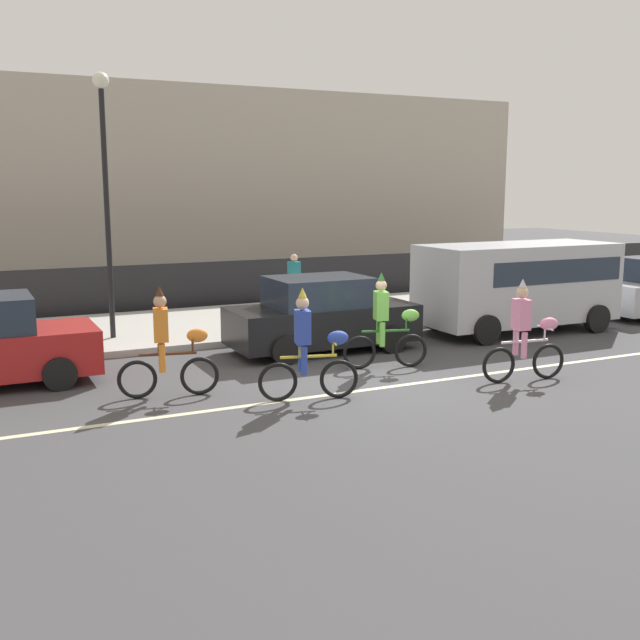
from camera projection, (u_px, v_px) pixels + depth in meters
name	position (u px, v px, depth m)	size (l,w,h in m)	color
ground_plane	(360.00, 383.00, 13.78)	(80.00, 80.00, 0.00)	#424244
road_centre_line	(374.00, 389.00, 13.34)	(36.00, 0.14, 0.01)	beige
sidewalk_curb	(240.00, 322.00, 19.53)	(60.00, 5.00, 0.15)	#ADAAA3
fence_line	(206.00, 286.00, 21.99)	(40.00, 0.08, 1.40)	black
building_backdrop	(157.00, 188.00, 29.43)	(28.00, 8.00, 7.07)	#B2A899
parade_cyclist_orange	(169.00, 349.00, 12.72)	(1.69, 0.56, 1.92)	black
parade_cyclist_cobalt	(309.00, 351.00, 12.53)	(1.68, 0.60, 1.92)	black
parade_cyclist_lime	(386.00, 326.00, 14.76)	(1.67, 0.63, 1.92)	black
parade_cyclist_pink	(526.00, 336.00, 13.77)	(1.71, 0.52, 1.92)	black
parked_van_silver	(520.00, 280.00, 18.51)	(5.00, 2.22, 2.18)	silver
parked_car_black	(321.00, 316.00, 16.34)	(4.10, 1.92, 1.64)	black
street_lamp_post	(105.00, 167.00, 16.51)	(0.36, 0.36, 5.86)	black
pedestrian_onlooker	(294.00, 282.00, 20.33)	(0.32, 0.20, 1.62)	#33333D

